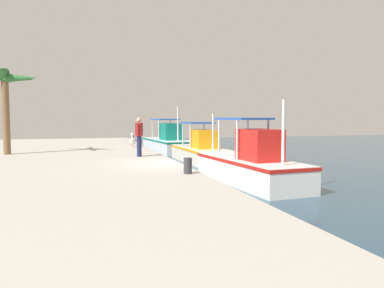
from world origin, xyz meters
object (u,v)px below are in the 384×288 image
object	(u,v)px
fishing_boat_second	(201,151)
mooring_bollard_second	(188,166)
palm_tree	(6,84)
fishing_boat_third	(250,165)
mooring_bollard_nearest	(132,140)
pelican	(132,140)
fishing_boat_nearest	(168,142)
fisherman_standing	(139,135)

from	to	relation	value
fishing_boat_second	mooring_bollard_second	xyz separation A→B (m)	(9.16, -3.33, 0.42)
mooring_bollard_second	palm_tree	bearing A→B (deg)	-141.64
palm_tree	fishing_boat_third	bearing A→B (deg)	56.96
fishing_boat_third	mooring_bollard_nearest	size ratio (longest dim) A/B	11.30
palm_tree	mooring_bollard_nearest	bearing A→B (deg)	130.26
fishing_boat_second	pelican	bearing A→B (deg)	-111.25
fishing_boat_second	mooring_bollard_nearest	bearing A→B (deg)	-143.08
fishing_boat_third	mooring_bollard_second	world-z (taller)	fishing_boat_third
fishing_boat_nearest	mooring_bollard_nearest	bearing A→B (deg)	-53.36
fishing_boat_nearest	palm_tree	distance (m)	12.49
pelican	mooring_bollard_second	size ratio (longest dim) A/B	1.96
fisherman_standing	mooring_bollard_second	size ratio (longest dim) A/B	3.51
palm_tree	mooring_bollard_second	bearing A→B (deg)	38.36
fishing_boat_nearest	fishing_boat_second	distance (m)	6.60
pelican	mooring_bollard_nearest	xyz separation A→B (m)	(-3.00, 0.37, -0.13)
fishing_boat_second	pelican	distance (m)	4.01
fishing_boat_third	pelican	size ratio (longest dim) A/B	6.27
pelican	mooring_bollard_nearest	bearing A→B (deg)	173.00
fishing_boat_second	fishing_boat_third	xyz separation A→B (m)	(7.18, -0.30, 0.09)
fishing_boat_third	pelican	world-z (taller)	fishing_boat_third
pelican	fishing_boat_second	bearing A→B (deg)	68.75
fishing_boat_third	fisherman_standing	xyz separation A→B (m)	(-3.46, -3.73, 1.05)
fishing_boat_second	fishing_boat_third	world-z (taller)	fishing_boat_third
pelican	mooring_bollard_second	world-z (taller)	pelican
fishing_boat_third	mooring_bollard_second	distance (m)	3.64
mooring_bollard_nearest	fisherman_standing	bearing A→B (deg)	-4.90
fishing_boat_nearest	palm_tree	world-z (taller)	palm_tree
pelican	palm_tree	bearing A→B (deg)	-67.96
fisherman_standing	palm_tree	xyz separation A→B (m)	(-2.71, -5.74, 2.32)
fishing_boat_nearest	mooring_bollard_second	bearing A→B (deg)	-10.38
mooring_bollard_second	fishing_boat_second	bearing A→B (deg)	160.01
fishing_boat_nearest	fisherman_standing	xyz separation A→B (m)	(10.31, -3.58, 1.06)
fishing_boat_third	mooring_bollard_second	xyz separation A→B (m)	(1.98, -3.04, 0.33)
fisherman_standing	fishing_boat_third	bearing A→B (deg)	47.21
fishing_boat_second	mooring_bollard_second	size ratio (longest dim) A/B	11.39
pelican	palm_tree	xyz separation A→B (m)	(2.46, -6.07, 2.88)
fisherman_standing	mooring_bollard_nearest	bearing A→B (deg)	175.10
mooring_bollard_second	fishing_boat_third	bearing A→B (deg)	123.08
pelican	fishing_boat_nearest	bearing A→B (deg)	147.69
fisherman_standing	mooring_bollard_nearest	xyz separation A→B (m)	(-8.16, 0.70, -0.69)
fishing_boat_nearest	fishing_boat_third	xyz separation A→B (m)	(13.76, 0.15, 0.01)
fishing_boat_second	fisherman_standing	size ratio (longest dim) A/B	3.24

